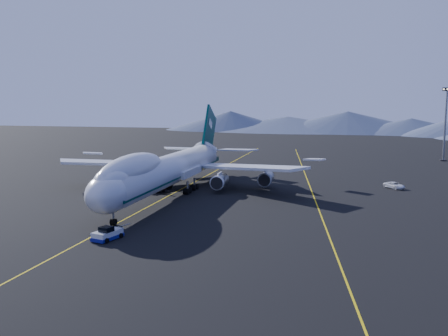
% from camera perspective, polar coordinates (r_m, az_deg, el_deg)
% --- Properties ---
extents(ground, '(500.00, 500.00, 0.00)m').
position_cam_1_polar(ground, '(108.78, -6.29, -3.15)').
color(ground, black).
rests_on(ground, ground).
extents(taxiway_line_main, '(0.25, 220.00, 0.01)m').
position_cam_1_polar(taxiway_line_main, '(108.78, -6.29, -3.15)').
color(taxiway_line_main, gold).
rests_on(taxiway_line_main, ground).
extents(taxiway_line_side, '(28.08, 198.09, 0.01)m').
position_cam_1_polar(taxiway_line_side, '(112.27, 10.09, -2.88)').
color(taxiway_line_side, gold).
rests_on(taxiway_line_side, ground).
extents(boeing_747, '(59.62, 72.43, 19.37)m').
position_cam_1_polar(boeing_747, '(107.86, -6.32, -0.12)').
color(boeing_747, silver).
rests_on(boeing_747, ground).
extents(pushback_tug, '(3.66, 5.28, 2.10)m').
position_cam_1_polar(pushback_tug, '(76.63, -13.18, -7.47)').
color(pushback_tug, silver).
rests_on(pushback_tug, ground).
extents(service_van, '(5.29, 5.68, 1.48)m').
position_cam_1_polar(service_van, '(123.29, 18.90, -1.89)').
color(service_van, white).
rests_on(service_van, ground).
extents(floodlight_mast, '(3.05, 2.29, 24.68)m').
position_cam_1_polar(floodlight_mast, '(184.31, 23.96, 4.62)').
color(floodlight_mast, black).
rests_on(floodlight_mast, ground).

